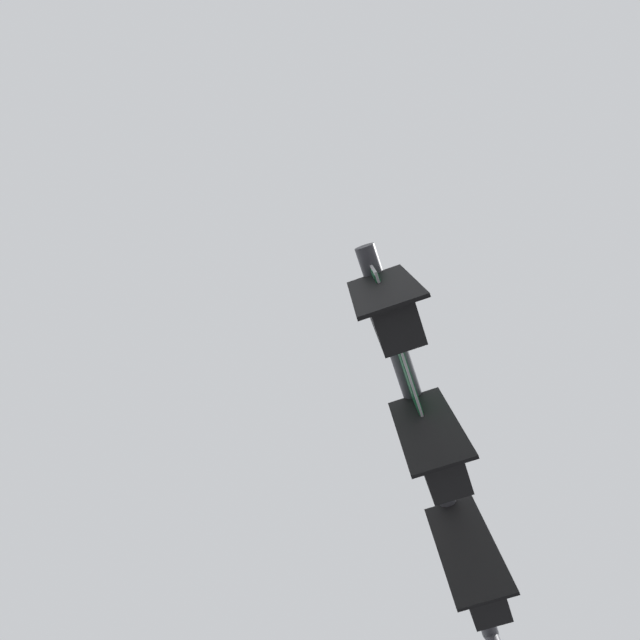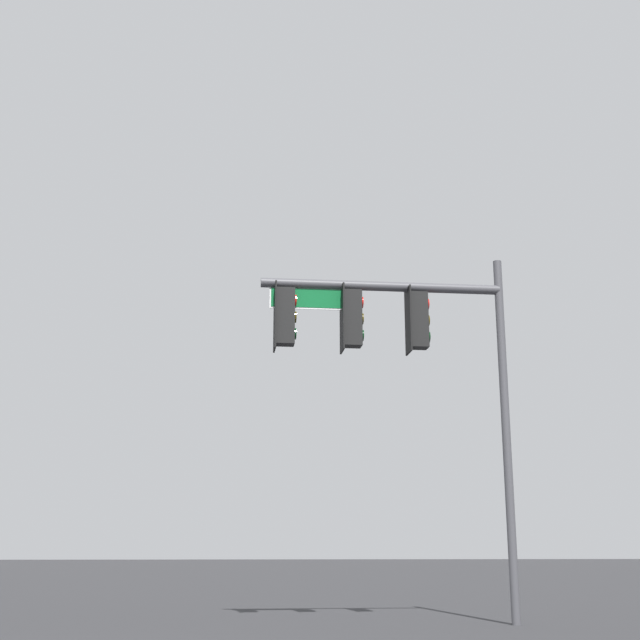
# 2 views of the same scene
# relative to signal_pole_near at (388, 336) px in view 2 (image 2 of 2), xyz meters

# --- Properties ---
(signal_pole_near) EXTENTS (4.78, 0.75, 6.89)m
(signal_pole_near) POSITION_rel_signal_pole_near_xyz_m (0.00, 0.00, 0.00)
(signal_pole_near) COLOR #47474C
(signal_pole_near) RESTS_ON ground_plane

